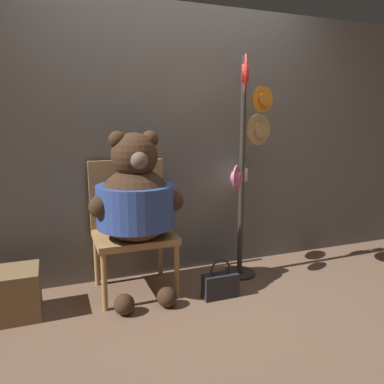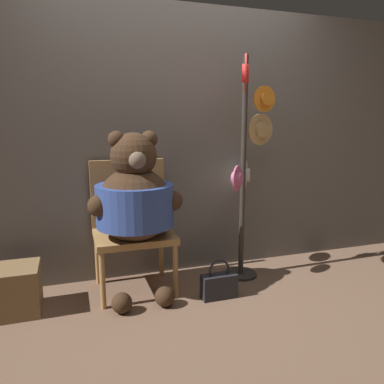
{
  "view_description": "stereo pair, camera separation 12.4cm",
  "coord_description": "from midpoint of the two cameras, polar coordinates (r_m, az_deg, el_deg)",
  "views": [
    {
      "loc": [
        -0.97,
        -2.46,
        1.32
      ],
      "look_at": [
        0.05,
        0.23,
        0.77
      ],
      "focal_mm": 35.0,
      "sensor_mm": 36.0,
      "label": 1
    },
    {
      "loc": [
        -0.85,
        -2.51,
        1.32
      ],
      "look_at": [
        0.05,
        0.23,
        0.77
      ],
      "focal_mm": 35.0,
      "sensor_mm": 36.0,
      "label": 2
    }
  ],
  "objects": [
    {
      "name": "wooden_crate",
      "position": [
        2.93,
        -24.25,
        -13.45
      ],
      "size": [
        0.33,
        0.33,
        0.33
      ],
      "color": "brown",
      "rests_on": "ground_plane"
    },
    {
      "name": "handbag_on_ground",
      "position": [
        2.92,
        5.38,
        -13.94
      ],
      "size": [
        0.27,
        0.11,
        0.3
      ],
      "color": "#232328",
      "rests_on": "ground_plane"
    },
    {
      "name": "hat_display_rack",
      "position": [
        3.13,
        9.58,
        4.86
      ],
      "size": [
        0.47,
        0.54,
        1.83
      ],
      "color": "#332D28",
      "rests_on": "ground_plane"
    },
    {
      "name": "ground_plane",
      "position": [
        2.96,
        1.68,
        -15.72
      ],
      "size": [
        14.0,
        14.0,
        0.0
      ],
      "primitive_type": "plane",
      "color": "brown"
    },
    {
      "name": "teddy_bear",
      "position": [
        2.78,
        -7.42,
        -1.25
      ],
      "size": [
        0.69,
        0.61,
        1.25
      ],
      "color": "#3D2819",
      "rests_on": "ground_plane"
    },
    {
      "name": "chair",
      "position": [
        2.99,
        -8.02,
        -4.42
      ],
      "size": [
        0.6,
        0.51,
        1.01
      ],
      "color": "#B2844C",
      "rests_on": "ground_plane"
    },
    {
      "name": "wall_back",
      "position": [
        3.24,
        -1.95,
        7.41
      ],
      "size": [
        8.0,
        0.1,
        2.26
      ],
      "color": "#66605B",
      "rests_on": "ground_plane"
    }
  ]
}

